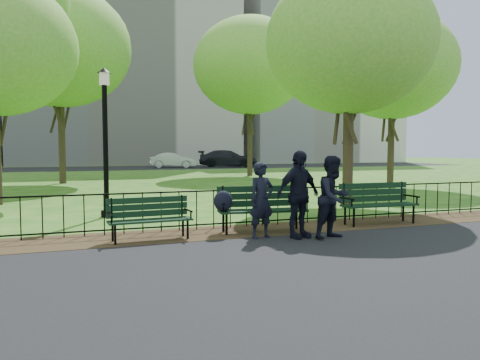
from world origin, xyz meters
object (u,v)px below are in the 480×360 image
object	(u,v)px
sedan_dark	(228,159)
person_left	(262,200)
park_bench_left_a	(149,214)
lamppost	(105,136)
sedan_silver	(173,160)
tree_mid_e	(393,66)
tree_far_c	(59,47)
park_bench_right_a	(377,199)
person_right	(298,194)
tree_near_e	(350,42)
tree_far_e	(250,66)
park_bench_main	(248,203)
person_mid	(333,197)

from	to	relation	value
sedan_dark	person_left	bearing A→B (deg)	-174.67
park_bench_left_a	sedan_dark	distance (m)	34.90
lamppost	sedan_silver	world-z (taller)	lamppost
lamppost	tree_mid_e	world-z (taller)	tree_mid_e
lamppost	tree_far_c	xyz separation A→B (m)	(-1.29, 12.91, 4.80)
park_bench_right_a	person_right	world-z (taller)	person_right
tree_near_e	person_left	distance (m)	7.87
person_right	sedan_dark	xyz separation A→B (m)	(9.64, 33.41, -0.10)
park_bench_left_a	person_left	world-z (taller)	person_left
sedan_silver	tree_far_e	bearing A→B (deg)	-155.37
park_bench_main	tree_near_e	xyz separation A→B (m)	(4.89, 3.68, 4.55)
person_left	sedan_dark	world-z (taller)	sedan_dark
park_bench_main	tree_near_e	world-z (taller)	tree_near_e
tree_far_c	person_mid	xyz separation A→B (m)	(5.41, -17.60, -6.10)
sedan_dark	person_mid	bearing A→B (deg)	-172.29
sedan_silver	lamppost	bearing A→B (deg)	179.63
lamppost	person_right	bearing A→B (deg)	-51.71
tree_far_e	sedan_dark	bearing A→B (deg)	77.58
park_bench_left_a	person_right	bearing A→B (deg)	-19.82
person_mid	tree_far_c	bearing A→B (deg)	89.13
park_bench_left_a	person_right	size ratio (longest dim) A/B	0.94
park_bench_main	tree_far_c	bearing A→B (deg)	111.58
person_right	sedan_silver	bearing A→B (deg)	68.05
lamppost	person_mid	distance (m)	6.37
park_bench_main	tree_near_e	size ratio (longest dim) A/B	0.28
park_bench_main	person_mid	size ratio (longest dim) A/B	1.26
park_bench_right_a	tree_near_e	distance (m)	6.06
tree_near_e	sedan_dark	world-z (taller)	tree_near_e
sedan_silver	park_bench_main	bearing A→B (deg)	-174.22
park_bench_left_a	park_bench_right_a	distance (m)	5.51
tree_near_e	sedan_silver	distance (m)	29.21
tree_near_e	sedan_dark	size ratio (longest dim) A/B	1.37
park_bench_right_a	sedan_dark	size ratio (longest dim) A/B	0.35
park_bench_right_a	tree_far_e	bearing A→B (deg)	79.32
park_bench_right_a	tree_mid_e	xyz separation A→B (m)	(7.38, 9.04, 5.06)
lamppost	tree_far_e	bearing A→B (deg)	57.11
tree_far_e	sedan_dark	world-z (taller)	tree_far_e
park_bench_left_a	lamppost	world-z (taller)	lamppost
park_bench_right_a	sedan_dark	bearing A→B (deg)	79.17
tree_near_e	person_left	bearing A→B (deg)	-138.05
person_right	park_bench_main	bearing A→B (deg)	115.42
person_left	person_right	world-z (taller)	person_right
tree_near_e	lamppost	bearing A→B (deg)	-178.52
lamppost	tree_near_e	size ratio (longest dim) A/B	0.52
tree_far_c	sedan_dark	xyz separation A→B (m)	(14.39, 16.10, -6.14)
sedan_dark	park_bench_right_a	bearing A→B (deg)	-169.56
tree_far_c	sedan_silver	distance (m)	19.59
park_bench_left_a	tree_far_e	size ratio (longest dim) A/B	0.16
tree_mid_e	person_right	size ratio (longest dim) A/B	4.57
park_bench_left_a	person_mid	size ratio (longest dim) A/B	1.00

